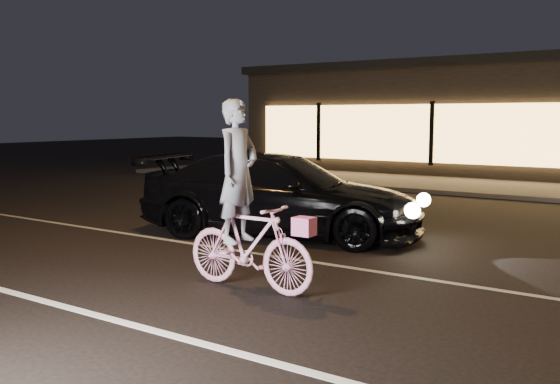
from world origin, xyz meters
The scene contains 6 objects.
ground centered at (0.00, 0.00, 0.00)m, with size 90.00×90.00×0.00m, color black.
lane_stripe_near centered at (0.00, -1.50, 0.00)m, with size 60.00×0.12×0.01m, color silver.
lane_stripe_far centered at (0.00, 2.00, 0.00)m, with size 60.00×0.10×0.01m, color gray.
sidewalk centered at (0.00, 13.00, 0.06)m, with size 30.00×4.00×0.12m, color #383533.
cyclist centered at (-1.42, 0.28, 0.85)m, with size 1.90×0.65×2.39m.
sedan centered at (-3.07, 3.48, 0.75)m, with size 5.54×3.30×1.50m.
Camera 1 is at (3.26, -5.84, 2.17)m, focal length 40.00 mm.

